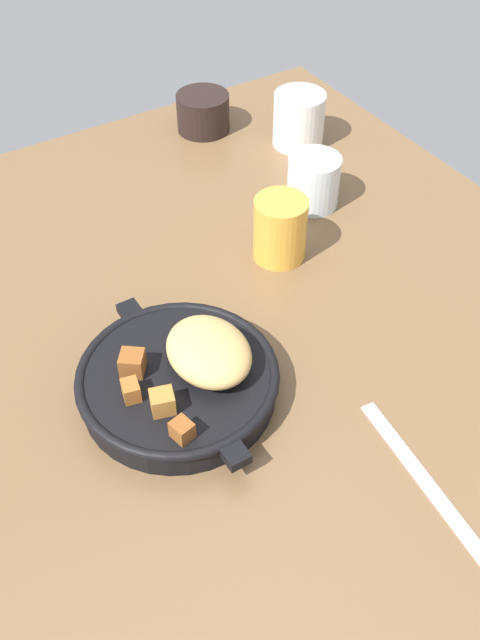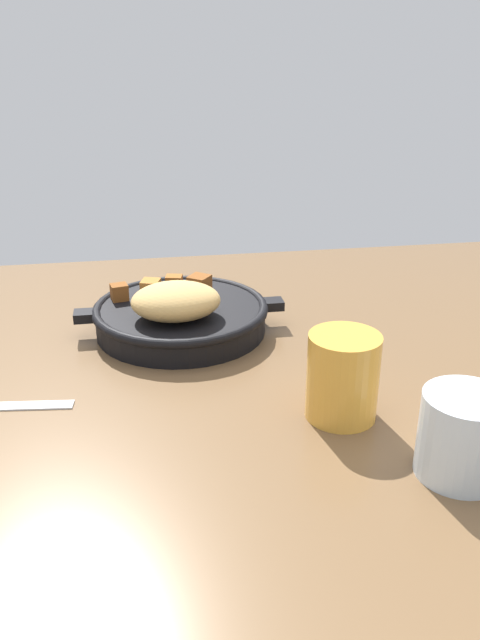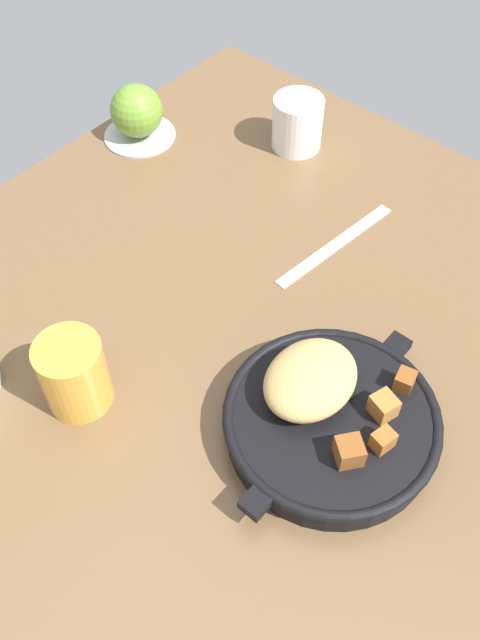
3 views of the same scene
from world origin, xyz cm
name	(u,v)px [view 3 (image 3 of 3)]	position (x,y,z in cm)	size (l,w,h in cm)	color
ground_plane	(207,392)	(0.00, 0.00, -1.20)	(109.01, 89.23, 2.40)	brown
cast_iron_skillet	(329,416)	(4.39, -13.15, 2.70)	(26.74, 22.45, 7.80)	black
saucer_plate	(140,134)	(26.47, 37.96, 0.30)	(10.76, 10.76, 0.60)	#B7BABF
red_apple	(137,111)	(26.47, 37.96, 4.46)	(7.72, 7.72, 7.72)	olive
butter_knife	(336,244)	(27.04, 2.05, 0.18)	(20.67, 1.60, 0.36)	silver
white_creamer_pitcher	(297,123)	(40.16, 18.85, 3.86)	(7.27, 7.27, 7.72)	white
juice_glass_amber	(74,374)	(-9.91, 9.44, 4.40)	(7.13, 7.13, 8.81)	gold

